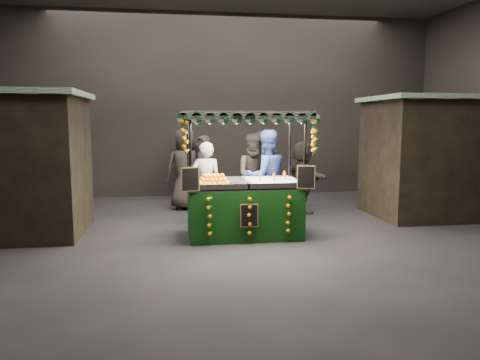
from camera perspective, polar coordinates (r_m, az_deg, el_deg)
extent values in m
plane|color=black|center=(8.08, 1.44, -7.46)|extent=(12.00, 12.00, 0.00)
cube|color=black|center=(12.77, -2.39, 9.32)|extent=(12.00, 0.10, 5.00)
cube|color=black|center=(3.04, 18.46, 15.18)|extent=(12.00, 0.10, 5.00)
cube|color=black|center=(9.25, -27.68, 1.46)|extent=(2.80, 2.00, 2.50)
cube|color=black|center=(10.86, 23.55, 2.45)|extent=(2.80, 2.00, 2.50)
cube|color=#104C21|center=(10.84, 23.90, 9.31)|extent=(3.00, 2.20, 0.10)
cube|color=black|center=(8.21, 0.49, -3.97)|extent=(1.99, 1.08, 0.90)
cube|color=silver|center=(8.13, 0.50, -0.72)|extent=(1.99, 1.08, 0.04)
cylinder|color=black|center=(7.51, -6.19, -0.19)|extent=(0.05, 0.05, 2.17)
cylinder|color=black|center=(7.82, 8.09, 0.08)|extent=(0.05, 0.05, 2.17)
cylinder|color=black|center=(8.53, -6.46, 0.71)|extent=(0.05, 0.05, 2.17)
cylinder|color=black|center=(8.81, 6.20, 0.92)|extent=(0.05, 0.05, 2.17)
cube|color=#104C21|center=(8.05, 0.51, 8.34)|extent=(2.21, 1.31, 0.07)
cube|color=silver|center=(8.23, 4.23, -0.27)|extent=(0.88, 0.98, 0.07)
cube|color=black|center=(7.45, -6.25, 0.10)|extent=(0.31, 0.09, 0.40)
cube|color=black|center=(7.77, 8.27, 0.36)|extent=(0.31, 0.09, 0.40)
cube|color=black|center=(7.65, 1.16, -4.48)|extent=(0.31, 0.02, 0.40)
imported|color=gray|center=(9.08, -4.29, -0.45)|extent=(0.63, 0.43, 1.67)
imported|color=navy|center=(9.11, 3.28, 0.33)|extent=(1.05, 0.89, 1.90)
imported|color=#2A2522|center=(10.10, -24.71, -0.74)|extent=(0.59, 0.41, 1.52)
imported|color=#2D2825|center=(9.72, 1.96, 0.52)|extent=(0.90, 0.71, 1.82)
imported|color=#2B2623|center=(10.85, -5.36, 0.45)|extent=(0.93, 0.46, 1.53)
imported|color=black|center=(11.59, 2.84, 1.64)|extent=(1.33, 1.29, 1.82)
imported|color=#292321|center=(10.74, -6.84, 1.38)|extent=(0.95, 0.64, 1.91)
imported|color=#2C2924|center=(10.40, 7.84, 0.37)|extent=(0.74, 1.56, 1.62)
imported|color=black|center=(12.35, -7.06, 1.88)|extent=(0.50, 0.70, 1.79)
imported|color=#292421|center=(10.44, -4.73, 0.79)|extent=(0.61, 0.74, 1.75)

